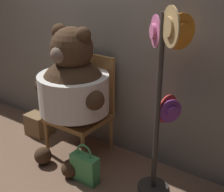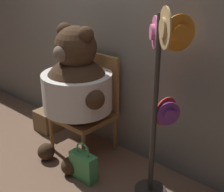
# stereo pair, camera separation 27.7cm
# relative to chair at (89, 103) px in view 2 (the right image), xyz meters

# --- Properties ---
(ground_plane) EXTENTS (14.00, 14.00, 0.00)m
(ground_plane) POSITION_rel_chair_xyz_m (0.07, -0.34, -0.53)
(ground_plane) COLOR brown
(wall_back) EXTENTS (8.00, 0.10, 2.43)m
(wall_back) POSITION_rel_chair_xyz_m (0.07, 0.27, 0.69)
(wall_back) COLOR slate
(wall_back) RESTS_ON ground_plane
(chair) EXTENTS (0.56, 0.52, 1.04)m
(chair) POSITION_rel_chair_xyz_m (0.00, 0.00, 0.00)
(chair) COLOR #9E703D
(chair) RESTS_ON ground_plane
(teddy_bear) EXTENTS (0.83, 0.74, 1.38)m
(teddy_bear) POSITION_rel_chair_xyz_m (0.03, -0.19, 0.24)
(teddy_bear) COLOR #3D2819
(teddy_bear) RESTS_ON ground_plane
(hat_display_rack) EXTENTS (0.44, 0.48, 1.63)m
(hat_display_rack) POSITION_rel_chair_xyz_m (0.96, -0.12, 0.46)
(hat_display_rack) COLOR #332D28
(hat_display_rack) RESTS_ON ground_plane
(handbag_on_ground) EXTENTS (0.27, 0.11, 0.39)m
(handbag_on_ground) POSITION_rel_chair_xyz_m (0.37, -0.45, -0.38)
(handbag_on_ground) COLOR #479E56
(handbag_on_ground) RESTS_ON ground_plane
(wooden_crate) EXTENTS (0.26, 0.26, 0.26)m
(wooden_crate) POSITION_rel_chair_xyz_m (-0.65, -0.08, -0.39)
(wooden_crate) COLOR brown
(wooden_crate) RESTS_ON ground_plane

